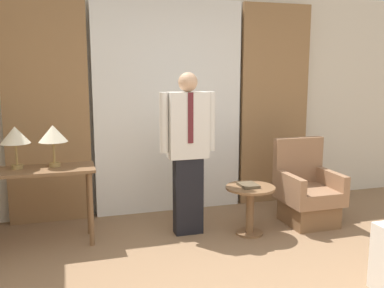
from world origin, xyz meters
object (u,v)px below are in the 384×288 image
Objects in this scene: desk at (37,183)px; armchair at (307,194)px; table_lamp_left at (15,136)px; person at (188,147)px; table_lamp_right at (53,135)px; side_table at (250,202)px; book at (248,185)px.

armchair is at bearing -3.87° from desk.
table_lamp_left is 1.72m from person.
desk is at bearing 175.54° from person.
desk is 2.68× the size of table_lamp_left.
side_table is (1.97, -0.41, -0.75)m from table_lamp_right.
armchair is at bearing -3.22° from person.
side_table is 2.36× the size of book.
armchair is (2.75, -0.26, -0.77)m from table_lamp_right.
side_table is at bearing -17.93° from book.
person is 1.79× the size of armchair.
book is (-0.80, -0.14, 0.20)m from armchair.
book reaches higher than side_table.
person is at bearing -4.46° from desk.
table_lamp_left is at bearing 173.88° from person.
side_table is (2.33, -0.41, -0.75)m from table_lamp_left.
person is 0.89m from side_table.
desk is 2.16m from book.
armchair is at bearing -4.81° from table_lamp_left.
armchair is at bearing 10.01° from book.
table_lamp_right is 0.24× the size of person.
desk is 2.95m from armchair.
desk is at bearing 176.13° from armchair.
person reaches higher than armchair.
book is (1.95, -0.40, -0.57)m from table_lamp_right.
person is at bearing 159.97° from book.
person is (1.52, -0.12, 0.30)m from desk.
desk is 2.13× the size of side_table.
side_table is (0.63, -0.23, -0.59)m from person.
book is at bearing -169.99° from armchair.
armchair is (2.93, -0.20, -0.30)m from desk.
person is 0.76m from book.
book is (2.30, -0.40, -0.57)m from table_lamp_left.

